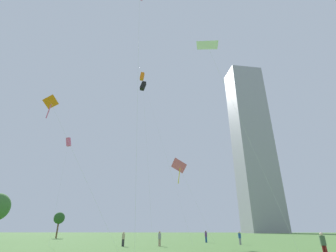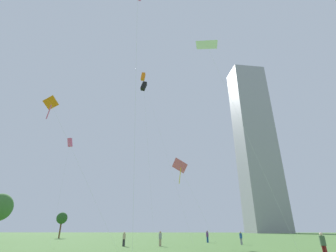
# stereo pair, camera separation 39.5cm
# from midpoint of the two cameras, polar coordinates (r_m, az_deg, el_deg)

# --- Properties ---
(person_standing_0) EXTENTS (0.37, 0.37, 1.69)m
(person_standing_0) POSITION_cam_midpoint_polar(r_m,az_deg,el_deg) (32.62, -2.39, -24.90)
(person_standing_0) COLOR tan
(person_standing_0) RESTS_ON ground
(person_standing_1) EXTENTS (0.38, 0.38, 1.70)m
(person_standing_1) POSITION_cam_midpoint_polar(r_m,az_deg,el_deg) (41.89, 8.70, -24.30)
(person_standing_1) COLOR #1E478C
(person_standing_1) RESTS_ON ground
(person_standing_2) EXTENTS (0.38, 0.38, 1.71)m
(person_standing_2) POSITION_cam_midpoint_polar(r_m,az_deg,el_deg) (22.58, 32.45, -22.37)
(person_standing_2) COLOR maroon
(person_standing_2) RESTS_ON ground
(person_standing_3) EXTENTS (0.36, 0.36, 1.62)m
(person_standing_3) POSITION_cam_midpoint_polar(r_m,az_deg,el_deg) (37.31, 16.32, -23.94)
(person_standing_3) COLOR gray
(person_standing_3) RESTS_ON ground
(person_standing_4) EXTENTS (0.36, 0.36, 1.64)m
(person_standing_4) POSITION_cam_midpoint_polar(r_m,az_deg,el_deg) (32.91, -10.91, -24.58)
(person_standing_4) COLOR #2D2D33
(person_standing_4) RESTS_ON ground
(kite_flying_0) EXTENTS (6.48, 5.27, 11.60)m
(kite_flying_0) POSITION_cam_midpoint_polar(r_m,az_deg,el_deg) (37.35, 2.34, -9.53)
(kite_flying_0) COLOR silver
(kite_flying_0) RESTS_ON ground
(kite_flying_1) EXTENTS (1.83, 10.59, 25.64)m
(kite_flying_1) POSITION_cam_midpoint_polar(r_m,az_deg,el_deg) (42.31, -6.20, 9.34)
(kite_flying_1) COLOR silver
(kite_flying_1) RESTS_ON ground
(kite_flying_3) EXTENTS (8.12, 3.57, 22.44)m
(kite_flying_3) POSITION_cam_midpoint_polar(r_m,az_deg,el_deg) (29.91, 8.93, 18.36)
(kite_flying_3) COLOR silver
(kite_flying_3) RESTS_ON ground
(kite_flying_4) EXTENTS (9.02, 5.63, 30.78)m
(kite_flying_4) POSITION_cam_midpoint_polar(r_m,az_deg,el_deg) (49.11, -6.36, 11.53)
(kite_flying_4) COLOR silver
(kite_flying_4) RESTS_ON ground
(kite_flying_5) EXTENTS (8.79, 3.97, 14.80)m
(kite_flying_5) POSITION_cam_midpoint_polar(r_m,az_deg,el_deg) (28.82, -26.36, 4.81)
(kite_flying_5) COLOR silver
(kite_flying_5) RESTS_ON ground
(kite_flying_6) EXTENTS (2.57, 5.42, 16.14)m
(kite_flying_6) POSITION_cam_midpoint_polar(r_m,az_deg,el_deg) (43.70, -22.77, -3.55)
(kite_flying_6) COLOR silver
(kite_flying_6) RESTS_ON ground
(park_tree_0) EXTENTS (2.47, 2.47, 5.62)m
(park_tree_0) POSITION_cam_midpoint_polar(r_m,az_deg,el_deg) (66.10, -24.55, -19.28)
(park_tree_0) COLOR brown
(park_tree_0) RESTS_ON ground
(distant_highrise_0) EXTENTS (22.28, 18.20, 99.49)m
(distant_highrise_0) POSITION_cam_midpoint_polar(r_m,az_deg,el_deg) (152.57, 19.25, -3.63)
(distant_highrise_0) COLOR #939399
(distant_highrise_0) RESTS_ON ground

